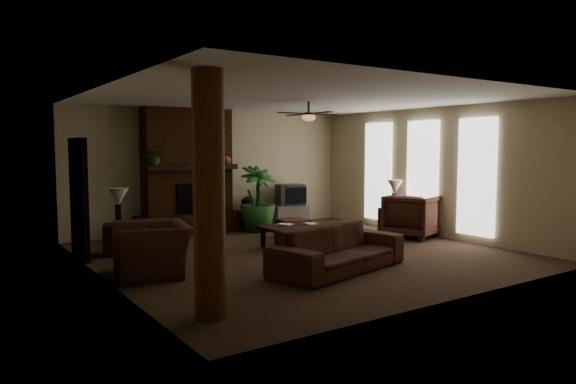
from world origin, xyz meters
TOP-DOWN VIEW (x-y plane):
  - room_shell at (0.00, 0.00)m, footprint 7.00×7.00m
  - fireplace at (-0.80, 3.22)m, footprint 2.40×0.70m
  - windows at (3.45, 0.20)m, footprint 0.08×3.65m
  - log_column at (-2.95, -2.40)m, footprint 0.36×0.36m
  - doorway at (-3.44, 1.80)m, footprint 0.10×1.00m
  - ceiling_fan at (0.40, 0.30)m, footprint 1.35×1.35m
  - sofa at (-0.29, -1.45)m, footprint 2.52×1.26m
  - armchair_left at (-2.82, -0.08)m, footprint 1.01×1.34m
  - armchair_right at (2.98, 0.03)m, footprint 1.21×1.25m
  - coffee_table at (0.20, 0.57)m, footprint 1.20×0.70m
  - ottoman at (0.84, 1.45)m, footprint 0.67×0.67m
  - tv_stand at (1.85, 3.04)m, footprint 0.93×0.66m
  - tv at (1.82, 3.00)m, footprint 0.76×0.67m
  - floor_vase at (0.70, 3.15)m, footprint 0.34×0.34m
  - floor_plant at (0.63, 2.60)m, footprint 0.99×1.59m
  - side_table_left at (-2.80, 1.75)m, footprint 0.63×0.63m
  - lamp_left at (-2.75, 1.80)m, footprint 0.38×0.38m
  - side_table_right at (3.15, 0.76)m, footprint 0.52×0.52m
  - lamp_right at (3.15, 0.72)m, footprint 0.45×0.45m
  - mantel_plant at (-1.64, 2.97)m, footprint 0.48×0.51m
  - mantel_vase at (0.05, 3.02)m, footprint 0.26×0.27m
  - book_a at (0.01, 0.60)m, footprint 0.21×0.12m
  - book_b at (0.48, 0.46)m, footprint 0.21×0.05m

SIDE VIEW (x-z plane):
  - ottoman at x=0.84m, z-range 0.00..0.40m
  - tv_stand at x=1.85m, z-range 0.00..0.50m
  - side_table_left at x=-2.80m, z-range 0.00..0.55m
  - side_table_right at x=3.15m, z-range 0.00..0.55m
  - coffee_table at x=0.20m, z-range 0.16..0.59m
  - floor_plant at x=0.63m, z-range 0.00..0.85m
  - floor_vase at x=0.70m, z-range 0.05..0.82m
  - sofa at x=-0.29m, z-range 0.00..0.95m
  - armchair_right at x=2.98m, z-range 0.00..1.02m
  - armchair_left at x=-2.82m, z-range 0.00..1.06m
  - book_a at x=0.01m, z-range 0.43..0.72m
  - book_b at x=0.48m, z-range 0.43..0.72m
  - tv at x=1.82m, z-range 0.50..1.02m
  - lamp_left at x=-2.75m, z-range 0.68..1.33m
  - lamp_right at x=3.15m, z-range 0.68..1.33m
  - doorway at x=-3.44m, z-range 0.00..2.10m
  - fireplace at x=-0.80m, z-range -0.24..2.56m
  - windows at x=3.45m, z-range 0.17..2.53m
  - log_column at x=-2.95m, z-range 0.00..2.80m
  - room_shell at x=0.00m, z-range -2.10..4.90m
  - mantel_vase at x=0.05m, z-range 1.56..1.78m
  - mantel_plant at x=-1.64m, z-range 1.56..1.89m
  - ceiling_fan at x=0.40m, z-range 2.34..2.72m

